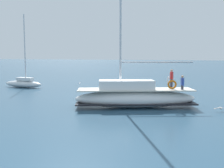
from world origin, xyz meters
The scene contains 4 objects.
ground_plane centered at (0.00, 0.00, 0.00)m, with size 400.00×400.00×0.00m, color #2D516B.
main_sailboat centered at (-0.21, -1.40, 0.91)m, with size 6.00×9.77×13.29m.
moored_sloop_near centered at (7.47, 15.73, 0.61)m, with size 1.34×5.55×9.23m.
seagull centered at (0.43, -7.84, 0.27)m, with size 0.53×1.00×0.17m.
Camera 1 is at (-21.08, -7.65, 4.19)m, focal length 44.16 mm.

